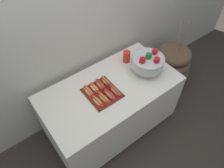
# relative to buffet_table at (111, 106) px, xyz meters

# --- Properties ---
(ground_plane) EXTENTS (10.00, 10.00, 0.00)m
(ground_plane) POSITION_rel_buffet_table_xyz_m (0.00, 0.00, -0.39)
(ground_plane) COLOR #38332D
(back_wall) EXTENTS (6.00, 0.10, 2.60)m
(back_wall) POSITION_rel_buffet_table_xyz_m (0.00, 0.53, 0.91)
(back_wall) COLOR beige
(back_wall) RESTS_ON ground_plane
(buffet_table) EXTENTS (1.54, 0.82, 0.75)m
(buffet_table) POSITION_rel_buffet_table_xyz_m (0.00, 0.00, 0.00)
(buffet_table) COLOR white
(buffet_table) RESTS_ON ground_plane
(floor_vase) EXTENTS (0.56, 0.56, 1.17)m
(floor_vase) POSITION_rel_buffet_table_xyz_m (1.21, 0.10, -0.10)
(floor_vase) COLOR brown
(floor_vase) RESTS_ON ground_plane
(serving_tray) EXTENTS (0.33, 0.36, 0.01)m
(serving_tray) POSITION_rel_buffet_table_xyz_m (-0.12, -0.01, 0.36)
(serving_tray) COLOR #56331E
(serving_tray) RESTS_ON buffet_table
(hot_dog_0) EXTENTS (0.07, 0.16, 0.06)m
(hot_dog_0) POSITION_rel_buffet_table_xyz_m (-0.23, -0.10, 0.39)
(hot_dog_0) COLOR red
(hot_dog_0) RESTS_ON serving_tray
(hot_dog_1) EXTENTS (0.07, 0.17, 0.06)m
(hot_dog_1) POSITION_rel_buffet_table_xyz_m (-0.16, -0.10, 0.39)
(hot_dog_1) COLOR red
(hot_dog_1) RESTS_ON serving_tray
(hot_dog_2) EXTENTS (0.07, 0.17, 0.06)m
(hot_dog_2) POSITION_rel_buffet_table_xyz_m (-0.08, -0.10, 0.39)
(hot_dog_2) COLOR #B21414
(hot_dog_2) RESTS_ON serving_tray
(hot_dog_3) EXTENTS (0.06, 0.17, 0.06)m
(hot_dog_3) POSITION_rel_buffet_table_xyz_m (-0.01, -0.10, 0.39)
(hot_dog_3) COLOR red
(hot_dog_3) RESTS_ON serving_tray
(hot_dog_4) EXTENTS (0.07, 0.18, 0.06)m
(hot_dog_4) POSITION_rel_buffet_table_xyz_m (-0.24, 0.07, 0.39)
(hot_dog_4) COLOR red
(hot_dog_4) RESTS_ON serving_tray
(hot_dog_5) EXTENTS (0.07, 0.17, 0.06)m
(hot_dog_5) POSITION_rel_buffet_table_xyz_m (-0.16, 0.07, 0.39)
(hot_dog_5) COLOR #B21414
(hot_dog_5) RESTS_ON serving_tray
(hot_dog_6) EXTENTS (0.08, 0.16, 0.06)m
(hot_dog_6) POSITION_rel_buffet_table_xyz_m (-0.09, 0.07, 0.39)
(hot_dog_6) COLOR #B21414
(hot_dog_6) RESTS_ON serving_tray
(hot_dog_7) EXTENTS (0.06, 0.15, 0.06)m
(hot_dog_7) POSITION_rel_buffet_table_xyz_m (-0.01, 0.07, 0.39)
(hot_dog_7) COLOR #B21414
(hot_dog_7) RESTS_ON serving_tray
(punch_bowl) EXTENTS (0.37, 0.37, 0.25)m
(punch_bowl) POSITION_rel_buffet_table_xyz_m (0.49, -0.05, 0.49)
(punch_bowl) COLOR silver
(punch_bowl) RESTS_ON buffet_table
(cup_stack) EXTENTS (0.09, 0.09, 0.14)m
(cup_stack) POSITION_rel_buffet_table_xyz_m (0.41, 0.22, 0.43)
(cup_stack) COLOR red
(cup_stack) RESTS_ON buffet_table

